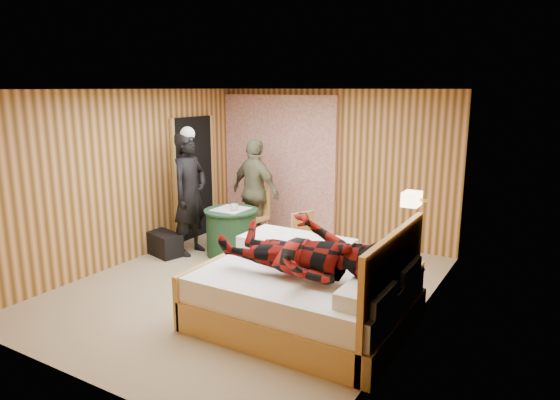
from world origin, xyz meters
The scene contains 23 objects.
floor centered at (0.00, 0.00, 0.00)m, with size 4.20×5.00×0.01m, color tan.
ceiling centered at (0.00, 0.00, 2.50)m, with size 4.20×5.00×0.01m, color white.
wall_back centered at (0.00, 2.50, 1.25)m, with size 4.20×0.02×2.50m, color #DA9253.
wall_left centered at (-2.10, 0.00, 1.25)m, with size 0.02×5.00×2.50m, color #DA9253.
wall_right centered at (2.10, 0.00, 1.25)m, with size 0.02×5.00×2.50m, color #DA9253.
curtain centered at (-1.00, 2.43, 1.20)m, with size 2.20×0.08×2.40m, color beige.
doorway centered at (-2.06, 1.40, 1.02)m, with size 0.06×0.90×2.05m, color black.
wall_lamp centered at (1.92, 0.45, 1.30)m, with size 0.26×0.24×0.16m.
bed centered at (1.12, -0.50, 0.34)m, with size 2.19×1.73×1.19m.
nightstand centered at (1.88, 0.31, 0.28)m, with size 0.42×0.57×0.55m.
round_table centered at (-0.96, 0.94, 0.36)m, with size 0.82×0.82×0.72m.
chair_far centered at (-0.95, 1.59, 0.54)m, with size 0.46×0.46×0.93m.
chair_near centered at (0.21, 0.95, 0.49)m, with size 0.50×0.50×0.84m.
duffel_bag centered at (-1.85, 0.39, 0.18)m, with size 0.62×0.33×0.35m, color black.
sneaker_left centered at (-0.37, 1.30, 0.06)m, with size 0.25×0.10×0.11m, color silver.
sneaker_right centered at (-0.66, 1.24, 0.07)m, with size 0.30×0.12×0.13m, color silver.
woman_standing centered at (-1.54, 0.69, 0.94)m, with size 0.68×0.45×1.88m, color black.
man_at_table centered at (-0.96, 1.62, 0.86)m, with size 1.01×0.42×1.72m, color #686545.
man_on_bed centered at (1.15, -0.73, 1.02)m, with size 1.77×0.67×0.86m, color maroon.
book_lower centered at (1.88, 0.26, 0.56)m, with size 0.17×0.22×0.02m, color silver.
book_upper centered at (1.88, 0.26, 0.58)m, with size 0.16×0.22×0.02m, color silver.
cup_nightstand centered at (1.88, 0.44, 0.59)m, with size 0.10×0.10×0.09m, color silver.
cup_table centered at (-0.86, 0.89, 0.77)m, with size 0.12×0.12×0.10m, color silver.
Camera 1 is at (3.43, -4.99, 2.52)m, focal length 32.00 mm.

